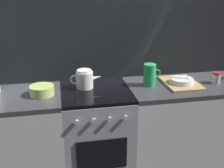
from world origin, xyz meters
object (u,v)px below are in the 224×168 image
(mixing_bowl, at_px, (42,90))
(spice_jar, at_px, (216,78))
(dish_pile, at_px, (181,82))
(stove_unit, at_px, (97,136))
(kettle, at_px, (85,79))
(pitcher, at_px, (150,75))

(mixing_bowl, distance_m, spice_jar, 1.57)
(dish_pile, bearing_deg, mixing_bowl, -179.62)
(mixing_bowl, height_order, dish_pile, mixing_bowl)
(stove_unit, xyz_separation_m, kettle, (-0.09, 0.08, 0.53))
(pitcher, bearing_deg, mixing_bowl, -177.31)
(pitcher, height_order, spice_jar, pitcher)
(stove_unit, relative_size, mixing_bowl, 4.50)
(mixing_bowl, relative_size, spice_jar, 1.90)
(kettle, height_order, pitcher, pitcher)
(kettle, distance_m, mixing_bowl, 0.38)
(mixing_bowl, xyz_separation_m, spice_jar, (1.57, -0.02, 0.01))
(kettle, distance_m, dish_pile, 0.88)
(dish_pile, xyz_separation_m, spice_jar, (0.33, -0.03, 0.03))
(stove_unit, height_order, kettle, kettle)
(spice_jar, bearing_deg, kettle, 174.74)
(mixing_bowl, bearing_deg, spice_jar, -0.62)
(stove_unit, relative_size, pitcher, 4.50)
(kettle, relative_size, mixing_bowl, 1.42)
(stove_unit, xyz_separation_m, mixing_bowl, (-0.45, -0.01, 0.49))
(mixing_bowl, height_order, spice_jar, spice_jar)
(kettle, bearing_deg, pitcher, -4.89)
(mixing_bowl, distance_m, dish_pile, 1.24)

